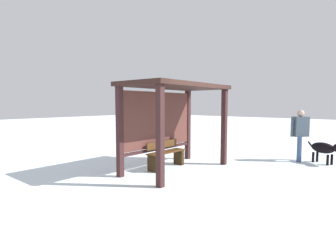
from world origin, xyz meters
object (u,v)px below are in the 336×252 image
object	(u,v)px
person_walking	(300,131)
dog	(325,148)
bus_shelter	(171,105)
bench_left_inside	(166,155)

from	to	relation	value
person_walking	dog	xyz separation A→B (m)	(0.06, -0.70, -0.49)
bus_shelter	person_walking	size ratio (longest dim) A/B	1.95
person_walking	dog	distance (m)	0.86
bus_shelter	bench_left_inside	size ratio (longest dim) A/B	2.37
person_walking	dog	world-z (taller)	person_walking
bench_left_inside	person_walking	world-z (taller)	person_walking
bus_shelter	bench_left_inside	world-z (taller)	bus_shelter
person_walking	dog	bearing A→B (deg)	-85.28
bench_left_inside	dog	world-z (taller)	bench_left_inside
bus_shelter	person_walking	bearing A→B (deg)	-36.51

